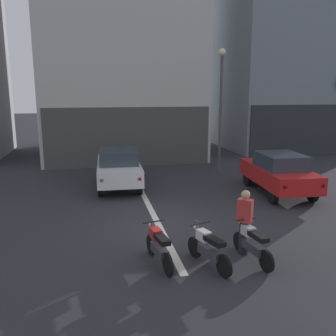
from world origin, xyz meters
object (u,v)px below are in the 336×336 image
object	(u,v)px
street_lamp	(221,98)
motorcycle_red_row_leftmost	(159,246)
motorcycle_white_row_left_mid	(208,248)
car_white_crossing_near	(119,167)
person_by_motorcycles	(244,222)
motorcycle_silver_row_centre	(252,243)
car_red_parked_kerbside	(279,172)

from	to	relation	value
street_lamp	motorcycle_red_row_leftmost	bearing A→B (deg)	-117.65
motorcycle_red_row_leftmost	motorcycle_white_row_left_mid	world-z (taller)	same
car_white_crossing_near	motorcycle_red_row_leftmost	xyz separation A→B (m)	(0.39, -7.33, -0.43)
person_by_motorcycles	motorcycle_red_row_leftmost	bearing A→B (deg)	-177.29
motorcycle_red_row_leftmost	motorcycle_silver_row_centre	xyz separation A→B (m)	(2.25, -0.30, 0.00)
car_white_crossing_near	motorcycle_white_row_left_mid	distance (m)	7.83
motorcycle_red_row_leftmost	person_by_motorcycles	size ratio (longest dim) A/B	0.99
car_white_crossing_near	car_red_parked_kerbside	size ratio (longest dim) A/B	0.99
car_white_crossing_near	car_red_parked_kerbside	world-z (taller)	same
person_by_motorcycles	motorcycle_white_row_left_mid	bearing A→B (deg)	-157.55
car_white_crossing_near	motorcycle_silver_row_centre	size ratio (longest dim) A/B	2.50
car_white_crossing_near	motorcycle_red_row_leftmost	distance (m)	7.35
motorcycle_white_row_left_mid	motorcycle_red_row_leftmost	bearing A→B (deg)	163.06
person_by_motorcycles	motorcycle_silver_row_centre	bearing A→B (deg)	-83.27
car_white_crossing_near	street_lamp	size ratio (longest dim) A/B	0.69
car_red_parked_kerbside	motorcycle_white_row_left_mid	xyz separation A→B (m)	(-4.68, -5.38, -0.43)
street_lamp	motorcycle_red_row_leftmost	world-z (taller)	street_lamp
car_red_parked_kerbside	street_lamp	distance (m)	4.96
motorcycle_white_row_left_mid	motorcycle_silver_row_centre	xyz separation A→B (m)	(1.13, 0.04, 0.00)
car_red_parked_kerbside	motorcycle_white_row_left_mid	size ratio (longest dim) A/B	2.61
street_lamp	motorcycle_white_row_left_mid	size ratio (longest dim) A/B	3.73
motorcycle_silver_row_centre	person_by_motorcycles	distance (m)	0.57
car_red_parked_kerbside	motorcycle_silver_row_centre	bearing A→B (deg)	-123.65
motorcycle_white_row_left_mid	street_lamp	bearing A→B (deg)	68.98
motorcycle_white_row_left_mid	motorcycle_silver_row_centre	world-z (taller)	same
motorcycle_silver_row_centre	person_by_motorcycles	xyz separation A→B (m)	(-0.05, 0.40, 0.40)
car_white_crossing_near	motorcycle_white_row_left_mid	xyz separation A→B (m)	(1.51, -7.67, -0.43)
motorcycle_silver_row_centre	street_lamp	bearing A→B (deg)	75.17
motorcycle_white_row_left_mid	motorcycle_silver_row_centre	distance (m)	1.13
car_red_parked_kerbside	street_lamp	world-z (taller)	street_lamp
car_red_parked_kerbside	motorcycle_red_row_leftmost	bearing A→B (deg)	-139.00
motorcycle_red_row_leftmost	person_by_motorcycles	xyz separation A→B (m)	(2.20, 0.10, 0.40)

